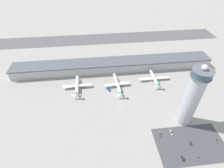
% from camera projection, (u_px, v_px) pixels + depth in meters
% --- Properties ---
extents(ground_plane, '(1000.00, 1000.00, 0.00)m').
position_uv_depth(ground_plane, '(120.00, 105.00, 198.79)').
color(ground_plane, gray).
extents(terminal_building, '(276.78, 25.00, 14.41)m').
position_uv_depth(terminal_building, '(113.00, 65.00, 247.03)').
color(terminal_building, '#B2B2B7').
rests_on(terminal_building, ground).
extents(runway_strip, '(415.18, 44.00, 0.01)m').
position_uv_depth(runway_strip, '(107.00, 39.00, 327.35)').
color(runway_strip, '#515154').
rests_on(runway_strip, ground).
extents(control_tower, '(17.66, 17.66, 69.64)m').
position_uv_depth(control_tower, '(192.00, 97.00, 160.46)').
color(control_tower, '#ADB2BC').
rests_on(control_tower, ground).
extents(parking_lot_surface, '(64.00, 40.00, 0.01)m').
position_uv_depth(parking_lot_surface, '(190.00, 144.00, 161.65)').
color(parking_lot_surface, '#424247').
rests_on(parking_lot_surface, ground).
extents(airplane_gate_alpha, '(35.54, 37.71, 12.97)m').
position_uv_depth(airplane_gate_alpha, '(77.00, 86.00, 217.72)').
color(airplane_gate_alpha, silver).
rests_on(airplane_gate_alpha, ground).
extents(airplane_gate_bravo, '(31.45, 42.74, 12.73)m').
position_uv_depth(airplane_gate_bravo, '(117.00, 84.00, 220.07)').
color(airplane_gate_bravo, silver).
rests_on(airplane_gate_bravo, ground).
extents(airplane_gate_charlie, '(40.24, 34.76, 12.57)m').
position_uv_depth(airplane_gate_charlie, '(154.00, 78.00, 229.81)').
color(airplane_gate_charlie, silver).
rests_on(airplane_gate_charlie, ground).
extents(service_truck_catering, '(8.71, 3.37, 3.01)m').
position_uv_depth(service_truck_catering, '(152.00, 80.00, 231.00)').
color(service_truck_catering, black).
rests_on(service_truck_catering, ground).
extents(service_truck_fuel, '(5.27, 7.57, 3.09)m').
position_uv_depth(service_truck_fuel, '(108.00, 89.00, 217.74)').
color(service_truck_fuel, black).
rests_on(service_truck_fuel, ground).
extents(car_navy_sedan, '(1.87, 4.31, 1.52)m').
position_uv_depth(car_navy_sedan, '(217.00, 140.00, 163.81)').
color(car_navy_sedan, black).
rests_on(car_navy_sedan, ground).
extents(car_yellow_taxi, '(1.91, 4.85, 1.37)m').
position_uv_depth(car_yellow_taxi, '(172.00, 133.00, 170.39)').
color(car_yellow_taxi, black).
rests_on(car_yellow_taxi, ground).
extents(car_black_suv, '(1.86, 4.15, 1.45)m').
position_uv_depth(car_black_suv, '(198.00, 158.00, 150.90)').
color(car_black_suv, black).
rests_on(car_black_suv, ground).
extents(car_red_hatchback, '(1.80, 4.69, 1.56)m').
position_uv_depth(car_red_hatchback, '(160.00, 134.00, 168.98)').
color(car_red_hatchback, black).
rests_on(car_red_hatchback, ground).
extents(car_green_van, '(1.82, 4.09, 1.47)m').
position_uv_depth(car_green_van, '(190.00, 143.00, 161.70)').
color(car_green_van, black).
rests_on(car_green_van, ground).
extents(car_silver_sedan, '(1.88, 4.46, 1.50)m').
position_uv_depth(car_silver_sedan, '(183.00, 159.00, 150.44)').
color(car_silver_sedan, black).
rests_on(car_silver_sedan, ground).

